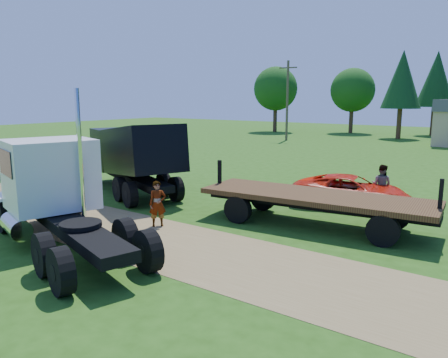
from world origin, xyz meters
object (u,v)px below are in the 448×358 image
Objects in this scene: white_semi_tractor at (51,190)px; flatbed_trailer at (315,201)px; black_dump_truck at (132,154)px; orange_pickup at (351,192)px; spectator_a at (158,204)px.

white_semi_tractor reaches higher than flatbed_trailer.
black_dump_truck is at bearing 175.38° from flatbed_trailer.
spectator_a is (-4.89, -7.23, 0.16)m from orange_pickup.
orange_pickup is 8.73m from spectator_a.
black_dump_truck is 1.67× the size of orange_pickup.
white_semi_tractor is 0.97× the size of flatbed_trailer.
spectator_a is at bearing -11.53° from black_dump_truck.
flatbed_trailer is (6.58, 6.83, -0.80)m from white_semi_tractor.
black_dump_truck reaches higher than orange_pickup.
flatbed_trailer is 5.09× the size of spectator_a.
white_semi_tractor is 9.52m from flatbed_trailer.
black_dump_truck is 0.97× the size of flatbed_trailer.
white_semi_tractor is 1.00× the size of black_dump_truck.
orange_pickup is at bearing 83.23° from flatbed_trailer.
spectator_a reaches higher than orange_pickup.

